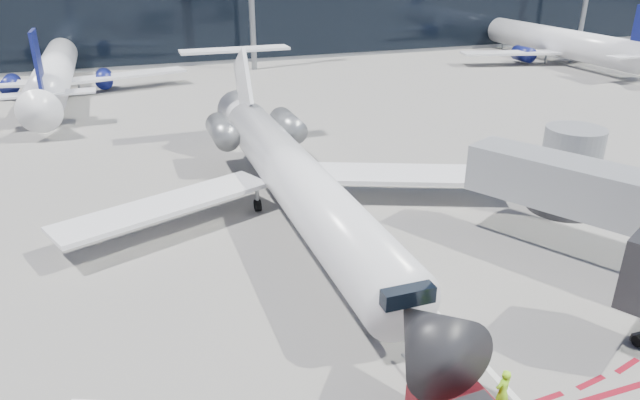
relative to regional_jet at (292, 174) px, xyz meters
name	(u,v)px	position (x,y,z in m)	size (l,w,h in m)	color
ground	(380,252)	(2.94, -5.28, -2.58)	(260.00, 260.00, 0.00)	slate
apron_centerline	(364,234)	(2.94, -3.28, -2.58)	(0.25, 40.00, 0.01)	silver
jet_bridge	(596,193)	(12.73, -8.29, 0.42)	(10.03, 15.20, 4.90)	gray
regional_jet	(292,174)	(0.00, 0.00, 0.00)	(25.06, 30.90, 7.74)	white
ramp_worker	(502,392)	(2.07, -16.23, -1.76)	(0.60, 0.39, 1.65)	#9BF519
bg_airliner_0	(51,45)	(-14.14, 36.71, 2.33)	(30.37, 32.16, 9.83)	white
bg_airliner_1	(559,22)	(46.81, 34.86, 2.54)	(31.68, 33.54, 10.25)	white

